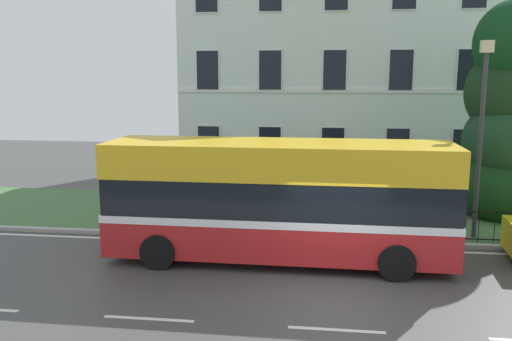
{
  "coord_description": "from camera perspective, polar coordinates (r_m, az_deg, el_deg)",
  "views": [
    {
      "loc": [
        -0.33,
        -12.27,
        5.17
      ],
      "look_at": [
        -2.38,
        3.71,
        2.31
      ],
      "focal_mm": 37.85,
      "sensor_mm": 36.0,
      "label": 1
    }
  ],
  "objects": [
    {
      "name": "street_lamp_post",
      "position": [
        17.87,
        22.72,
        4.35
      ],
      "size": [
        0.36,
        0.24,
        6.07
      ],
      "color": "#333338",
      "rests_on": "ground_plane"
    },
    {
      "name": "ground_plane",
      "position": [
        14.42,
        8.29,
        -11.12
      ],
      "size": [
        60.0,
        56.0,
        0.18
      ],
      "color": "#434342"
    },
    {
      "name": "litter_bin",
      "position": [
        17.83,
        8.88,
        -4.71
      ],
      "size": [
        0.56,
        0.56,
        1.08
      ],
      "color": "#23472D",
      "rests_on": "ground_plane"
    },
    {
      "name": "evergreen_tree",
      "position": [
        21.35,
        25.36,
        3.96
      ],
      "size": [
        4.0,
        4.0,
        8.13
      ],
      "color": "#423328",
      "rests_on": "ground_plane"
    },
    {
      "name": "iron_verge_railing",
      "position": [
        17.28,
        8.29,
        -5.3
      ],
      "size": [
        12.46,
        0.04,
        0.97
      ],
      "color": "black",
      "rests_on": "ground_plane"
    },
    {
      "name": "georgian_townhouse",
      "position": [
        28.82,
        8.23,
        12.49
      ],
      "size": [
        14.51,
        9.1,
        12.6
      ],
      "color": "silver",
      "rests_on": "ground_plane"
    },
    {
      "name": "single_decker_bus",
      "position": [
        15.03,
        2.43,
        -3.06
      ],
      "size": [
        9.56,
        2.68,
        3.36
      ],
      "rotation": [
        0.0,
        0.0,
        -0.01
      ],
      "color": "#B31E20",
      "rests_on": "ground_plane"
    }
  ]
}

